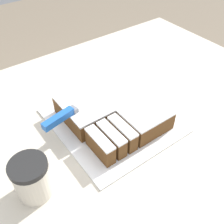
{
  "coord_description": "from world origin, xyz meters",
  "views": [
    {
      "loc": [
        -0.4,
        -0.48,
        1.56
      ],
      "look_at": [
        -0.02,
        0.03,
        0.98
      ],
      "focal_mm": 42.0,
      "sensor_mm": 36.0,
      "label": 1
    }
  ],
  "objects_px": {
    "cake_board": "(112,120)",
    "cake": "(112,111)",
    "knife": "(70,111)",
    "coffee_cup": "(32,179)"
  },
  "relations": [
    {
      "from": "cake_board",
      "to": "knife",
      "type": "bearing_deg",
      "value": 162.51
    },
    {
      "from": "cake",
      "to": "knife",
      "type": "height_order",
      "value": "knife"
    },
    {
      "from": "cake",
      "to": "coffee_cup",
      "type": "xyz_separation_m",
      "value": [
        -0.32,
        -0.1,
        0.02
      ]
    },
    {
      "from": "cake_board",
      "to": "cake",
      "type": "distance_m",
      "value": 0.04
    },
    {
      "from": "cake_board",
      "to": "cake",
      "type": "xyz_separation_m",
      "value": [
        0.0,
        0.01,
        0.04
      ]
    },
    {
      "from": "knife",
      "to": "coffee_cup",
      "type": "height_order",
      "value": "coffee_cup"
    },
    {
      "from": "cake",
      "to": "coffee_cup",
      "type": "distance_m",
      "value": 0.34
    },
    {
      "from": "coffee_cup",
      "to": "knife",
      "type": "bearing_deg",
      "value": 35.71
    },
    {
      "from": "cake_board",
      "to": "cake",
      "type": "relative_size",
      "value": 1.3
    },
    {
      "from": "knife",
      "to": "cake_board",
      "type": "bearing_deg",
      "value": -28.7
    }
  ]
}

